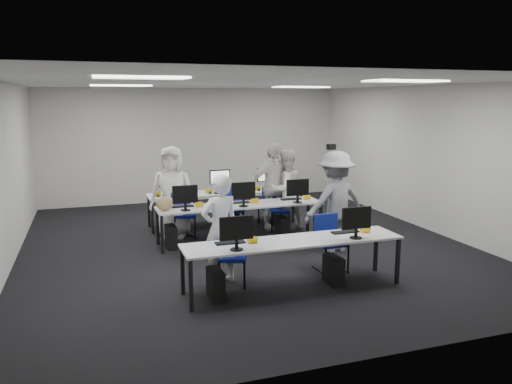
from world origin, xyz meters
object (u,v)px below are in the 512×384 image
object	(u,v)px
student_0	(220,229)
student_2	(172,192)
chair_3	(231,218)
student_1	(285,190)
chair_6	(232,215)
chair_0	(233,267)
student_3	(273,187)
chair_4	(280,218)
chair_5	(177,221)
desk_mid	(241,207)
chair_2	(186,223)
desk_front	(293,244)
chair_1	(330,253)
chair_7	(270,214)
photographer	(335,202)

from	to	relation	value
student_0	student_2	distance (m)	2.74
chair_3	student_1	xyz separation A→B (m)	(1.19, -0.01, 0.53)
chair_6	chair_0	bearing A→B (deg)	-86.59
chair_3	student_3	world-z (taller)	student_3
chair_4	chair_5	size ratio (longest dim) A/B	0.87
desk_mid	chair_4	world-z (taller)	chair_4
chair_4	student_2	world-z (taller)	student_2
desk_mid	chair_3	world-z (taller)	chair_3
chair_2	student_1	bearing A→B (deg)	12.97
desk_front	chair_3	bearing A→B (deg)	90.27
chair_1	chair_5	world-z (taller)	chair_5
chair_3	student_2	bearing A→B (deg)	-177.04
chair_2	desk_mid	bearing A→B (deg)	-21.88
student_1	chair_7	bearing A→B (deg)	-56.63
chair_5	chair_6	xyz separation A→B (m)	(1.19, 0.17, 0.01)
student_3	photographer	world-z (taller)	student_3
desk_front	photographer	xyz separation A→B (m)	(1.42, 1.45, 0.23)
chair_0	photographer	bearing A→B (deg)	45.28
chair_5	student_3	bearing A→B (deg)	-18.94
chair_0	student_1	size ratio (longest dim) A/B	0.48
desk_front	chair_1	distance (m)	1.12
chair_6	student_3	size ratio (longest dim) A/B	0.54
student_0	student_1	xyz separation A→B (m)	(2.10, 2.66, 0.02)
desk_front	student_3	distance (m)	3.43
chair_4	student_3	xyz separation A→B (m)	(-0.12, 0.14, 0.65)
desk_front	chair_0	bearing A→B (deg)	148.89
desk_front	desk_mid	bearing A→B (deg)	90.00
student_0	chair_5	bearing A→B (deg)	-99.88
chair_3	chair_6	size ratio (longest dim) A/B	0.99
photographer	student_0	bearing A→B (deg)	13.72
chair_4	photographer	size ratio (longest dim) A/B	0.45
chair_7	student_0	world-z (taller)	student_0
desk_mid	photographer	size ratio (longest dim) A/B	1.76
chair_0	student_1	xyz separation A→B (m)	(1.94, 2.79, 0.58)
chair_2	student_0	size ratio (longest dim) A/B	0.53
chair_0	chair_2	size ratio (longest dim) A/B	0.93
chair_7	student_3	bearing A→B (deg)	-86.31
photographer	chair_0	bearing A→B (deg)	17.95
photographer	student_1	bearing A→B (deg)	-88.92
chair_3	chair_4	world-z (taller)	chair_3
chair_0	chair_7	size ratio (longest dim) A/B	0.90
chair_7	chair_1	bearing A→B (deg)	-83.03
student_2	photographer	bearing A→B (deg)	-15.07
chair_2	student_3	world-z (taller)	student_3
desk_mid	chair_4	bearing A→B (deg)	28.51
student_3	student_1	bearing A→B (deg)	-17.62
desk_front	chair_0	distance (m)	0.99
desk_front	chair_6	distance (m)	3.57
chair_3	student_3	distance (m)	1.10
desk_mid	photographer	distance (m)	1.84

